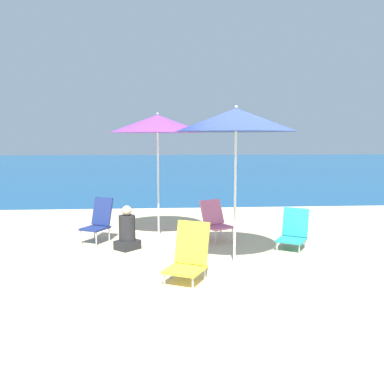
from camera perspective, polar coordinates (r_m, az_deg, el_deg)
ground_plane at (r=6.22m, az=11.18°, el=-11.09°), size 60.00×60.00×0.00m
sea_water at (r=31.93m, az=-1.42°, el=3.64°), size 60.00×40.00×0.01m
beach_umbrella_navy at (r=6.57m, az=5.89°, el=9.53°), size 1.83×1.83×2.43m
beach_umbrella_purple at (r=8.38m, az=-4.61°, el=9.05°), size 1.86×1.86×2.43m
beach_chair_navy at (r=8.25m, az=-12.32°, el=-3.63°), size 0.62×0.68×0.82m
beach_chair_teal at (r=7.80m, az=13.37°, el=-5.08°), size 0.69×0.72×0.70m
beach_chair_pink at (r=8.15m, az=3.08°, el=-3.68°), size 0.66×0.68×0.77m
beach_chair_yellow at (r=5.92m, az=-0.43°, el=-8.42°), size 0.69×0.76×0.79m
person_seated_near at (r=7.58m, az=-8.64°, el=-5.26°), size 0.49×0.49×0.78m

